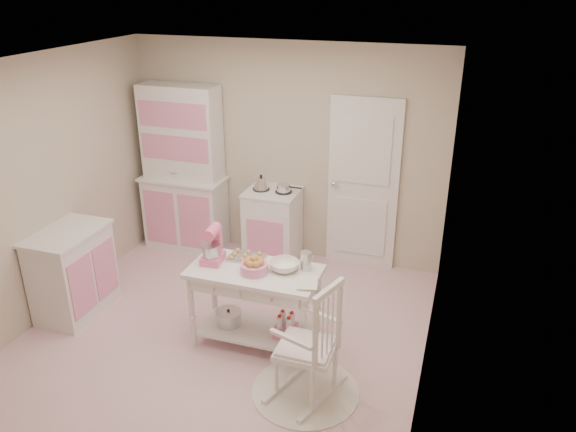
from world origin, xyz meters
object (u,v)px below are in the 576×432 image
(hutch, at_px, (182,169))
(stove, at_px, (273,226))
(work_table, at_px, (255,307))
(base_cabinet, at_px, (73,272))
(rocking_chair, at_px, (306,338))
(stand_mixer, at_px, (212,245))
(bread_basket, at_px, (254,268))

(hutch, height_order, stove, hutch)
(work_table, bearing_deg, base_cabinet, -177.91)
(stove, bearing_deg, rocking_chair, -63.68)
(stand_mixer, bearing_deg, bread_basket, -14.66)
(hutch, xyz_separation_m, stand_mixer, (1.20, -1.68, -0.07))
(stove, xyz_separation_m, bread_basket, (0.44, -1.70, 0.39))
(base_cabinet, bearing_deg, work_table, 2.09)
(stand_mixer, bearing_deg, work_table, -8.34)
(stove, bearing_deg, hutch, 177.61)
(base_cabinet, xyz_separation_m, rocking_chair, (2.62, -0.44, 0.09))
(hutch, distance_m, rocking_chair, 3.20)
(work_table, distance_m, stand_mixer, 0.71)
(stove, height_order, rocking_chair, rocking_chair)
(rocking_chair, relative_size, bread_basket, 4.40)
(work_table, bearing_deg, hutch, 133.65)
(base_cabinet, bearing_deg, hutch, 78.62)
(rocking_chair, height_order, stand_mixer, stand_mixer)
(stove, height_order, work_table, stove)
(base_cabinet, bearing_deg, bread_basket, 0.63)
(base_cabinet, bearing_deg, stand_mixer, 3.39)
(rocking_chair, distance_m, stand_mixer, 1.27)
(stove, xyz_separation_m, work_table, (0.42, -1.65, -0.06))
(work_table, relative_size, stand_mixer, 3.53)
(stove, xyz_separation_m, rocking_chair, (1.07, -2.16, 0.09))
(stove, relative_size, work_table, 0.77)
(hutch, height_order, rocking_chair, hutch)
(hutch, bearing_deg, stove, -2.39)
(work_table, bearing_deg, rocking_chair, -38.26)
(stove, xyz_separation_m, base_cabinet, (-1.56, -1.72, 0.00))
(hutch, bearing_deg, bread_basket, -46.83)
(stove, bearing_deg, stand_mixer, -90.05)
(base_cabinet, relative_size, work_table, 0.77)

